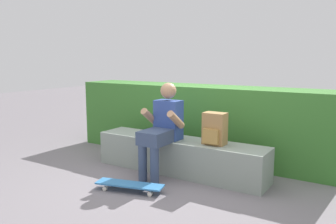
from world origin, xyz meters
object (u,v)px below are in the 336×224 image
(skateboard_near_person, at_px, (130,185))
(backpack_on_bench, at_px, (214,129))
(bench_main, at_px, (179,156))
(person_skater, at_px, (162,126))

(skateboard_near_person, xyz_separation_m, backpack_on_bench, (0.66, 0.87, 0.58))
(bench_main, xyz_separation_m, skateboard_near_person, (-0.15, -0.88, -0.16))
(person_skater, bearing_deg, skateboard_near_person, -91.83)
(skateboard_near_person, bearing_deg, backpack_on_bench, 52.93)
(person_skater, relative_size, skateboard_near_person, 1.47)
(bench_main, relative_size, person_skater, 1.98)
(skateboard_near_person, height_order, backpack_on_bench, backpack_on_bench)
(bench_main, bearing_deg, backpack_on_bench, -1.06)
(backpack_on_bench, bearing_deg, bench_main, 178.94)
(bench_main, relative_size, backpack_on_bench, 5.99)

